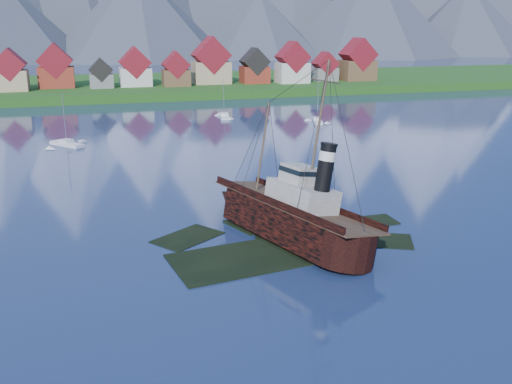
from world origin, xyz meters
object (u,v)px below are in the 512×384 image
object	(u,v)px
tugboat_wreck	(284,213)
sailboat_c	(67,144)
sailboat_e	(224,117)
sailboat_d	(317,121)

from	to	relation	value
tugboat_wreck	sailboat_c	size ratio (longest dim) A/B	2.52
sailboat_c	sailboat_e	size ratio (longest dim) A/B	1.03
sailboat_c	sailboat_d	size ratio (longest dim) A/B	1.01
tugboat_wreck	sailboat_e	distance (m)	90.83
tugboat_wreck	sailboat_e	bearing A→B (deg)	62.87
tugboat_wreck	sailboat_c	world-z (taller)	tugboat_wreck
tugboat_wreck	sailboat_c	distance (m)	68.06
tugboat_wreck	sailboat_e	world-z (taller)	tugboat_wreck
tugboat_wreck	sailboat_d	xyz separation A→B (m)	(35.20, 75.11, -2.56)
sailboat_d	sailboat_e	distance (m)	25.90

